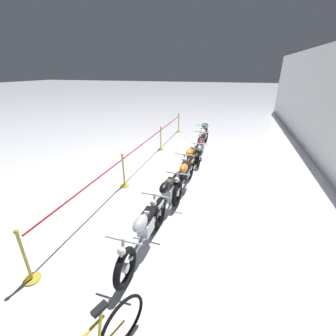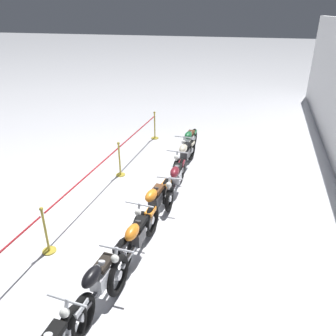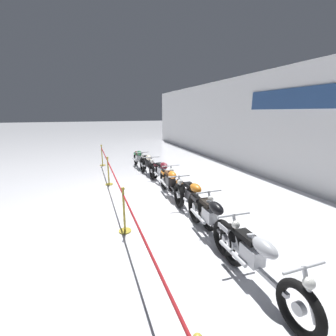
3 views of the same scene
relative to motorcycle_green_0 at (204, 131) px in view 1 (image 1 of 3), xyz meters
The scene contains 12 objects.
ground_plane 4.01m from the motorcycle_green_0, ahead, with size 120.00×120.00×0.00m, color silver.
motorcycle_green_0 is the anchor object (origin of this frame).
motorcycle_cream_1 1.18m from the motorcycle_green_0, ahead, with size 2.24×0.62×0.92m.
motorcycle_maroon_2 2.72m from the motorcycle_green_0, ahead, with size 2.28×0.62×0.91m.
motorcycle_orange_3 4.02m from the motorcycle_green_0, ahead, with size 2.32×0.62×0.92m.
motorcycle_orange_4 5.38m from the motorcycle_green_0, ahead, with size 2.42×0.62×0.94m.
motorcycle_black_5 6.58m from the motorcycle_green_0, ahead, with size 2.35×0.62×0.95m.
motorcycle_silver_6 7.94m from the motorcycle_green_0, ahead, with size 2.32×0.62×0.92m.
stanchion_far_left 3.04m from the motorcycle_green_0, 31.86° to the right, with size 10.38×0.28×1.05m.
stanchion_mid_left 2.63m from the motorcycle_green_0, 37.54° to the right, with size 0.28×0.28×1.05m.
stanchion_mid_right 5.87m from the motorcycle_green_0, 15.81° to the right, with size 0.28×0.28×1.05m.
stanchion_far_right 9.28m from the motorcycle_green_0, ahead, with size 0.28×0.28×1.05m.
Camera 1 is at (7.15, 1.87, 3.28)m, focal length 24.00 mm.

